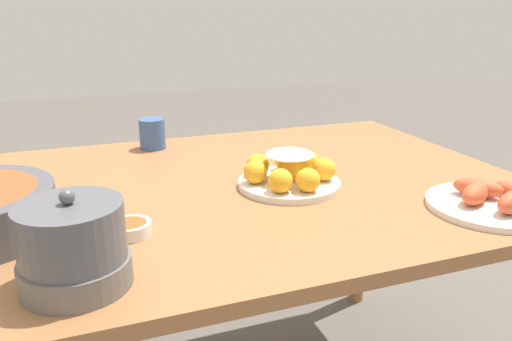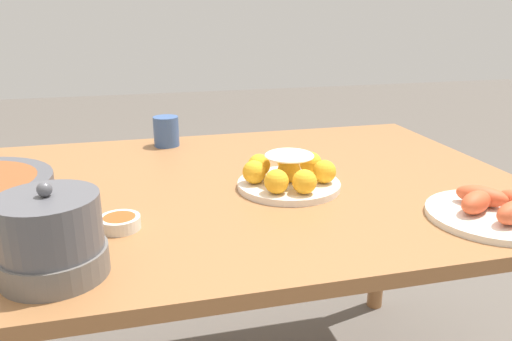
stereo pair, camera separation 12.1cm
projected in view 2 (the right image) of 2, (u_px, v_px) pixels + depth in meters
dining_table at (225, 216)px, 1.27m from camera, size 1.50×1.00×0.75m
cake_plate at (289, 174)px, 1.20m from camera, size 0.25×0.25×0.09m
sauce_bowl at (120, 222)px, 0.99m from camera, size 0.08×0.08×0.03m
seafood_platter at (495, 210)px, 1.03m from camera, size 0.27×0.27×0.06m
cup_near at (166, 131)px, 1.57m from camera, size 0.08×0.08×0.09m
warming_pot at (51, 237)px, 0.80m from camera, size 0.17×0.17×0.16m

